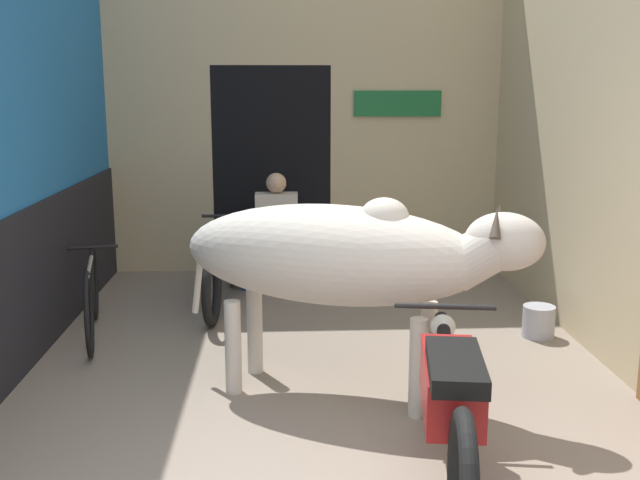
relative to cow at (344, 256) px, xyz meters
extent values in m
cube|color=#236BAD|center=(-2.34, 0.95, 1.11)|extent=(0.18, 5.03, 4.12)
cube|color=black|center=(-2.24, 0.95, -0.37)|extent=(0.03, 5.03, 1.15)
cube|color=#C6B289|center=(-1.70, 3.55, 0.17)|extent=(1.11, 0.18, 2.23)
cube|color=#C6B289|center=(1.05, 3.55, 0.17)|extent=(1.83, 0.18, 2.23)
cube|color=black|center=(-0.50, 3.91, 0.17)|extent=(1.28, 0.90, 2.23)
cube|color=#196633|center=(0.86, 3.44, 0.89)|extent=(0.94, 0.03, 0.27)
cube|color=#C6B289|center=(2.06, 0.95, 1.11)|extent=(0.18, 5.03, 4.12)
ellipsoid|color=beige|center=(-0.08, 0.03, 0.00)|extent=(2.11, 1.34, 0.65)
ellipsoid|color=beige|center=(0.24, -0.09, 0.27)|extent=(0.39, 0.37, 0.24)
cylinder|color=beige|center=(0.78, -0.29, 0.06)|extent=(0.51, 0.44, 0.43)
ellipsoid|color=beige|center=(0.94, -0.35, 0.16)|extent=(0.56, 0.45, 0.36)
cylinder|color=beige|center=(-0.97, 0.36, -0.20)|extent=(0.13, 0.08, 0.57)
cylinder|color=beige|center=(0.56, -0.01, -0.63)|extent=(0.11, 0.11, 0.63)
cylinder|color=beige|center=(0.43, -0.36, -0.63)|extent=(0.11, 0.11, 0.63)
cylinder|color=beige|center=(-0.60, 0.42, -0.63)|extent=(0.11, 0.11, 0.63)
cylinder|color=beige|center=(-0.73, 0.07, -0.63)|extent=(0.11, 0.11, 0.63)
cone|color=#473D33|center=(0.94, -0.22, 0.29)|extent=(0.12, 0.16, 0.20)
cone|color=#473D33|center=(0.85, -0.45, 0.29)|extent=(0.12, 0.16, 0.20)
torus|color=black|center=(0.56, -0.44, -0.60)|extent=(0.18, 0.69, 0.69)
cube|color=maroon|center=(0.46, -1.12, -0.42)|extent=(0.39, 0.79, 0.28)
cube|color=black|center=(0.43, -1.33, -0.24)|extent=(0.34, 0.64, 0.09)
cylinder|color=black|center=(0.54, -0.59, -0.17)|extent=(0.58, 0.11, 0.03)
sphere|color=silver|center=(0.55, -0.49, -0.32)|extent=(0.15, 0.15, 0.15)
torus|color=black|center=(-1.00, 1.51, -0.62)|extent=(0.13, 0.65, 0.65)
torus|color=black|center=(-0.90, 2.85, -0.62)|extent=(0.13, 0.65, 0.65)
cube|color=navy|center=(-0.95, 2.18, -0.45)|extent=(0.34, 0.75, 0.28)
cube|color=black|center=(-0.96, 1.98, -0.27)|extent=(0.30, 0.61, 0.09)
cylinder|color=black|center=(-0.91, 2.70, -0.20)|extent=(0.58, 0.08, 0.03)
sphere|color=silver|center=(-0.90, 2.79, -0.35)|extent=(0.15, 0.15, 0.15)
torus|color=black|center=(-1.86, 0.81, -0.61)|extent=(0.17, 0.66, 0.66)
torus|color=black|center=(-2.05, 1.77, -0.61)|extent=(0.17, 0.66, 0.66)
cylinder|color=#B7B2A8|center=(-1.95, 1.29, -0.35)|extent=(0.19, 0.79, 0.03)
cylinder|color=black|center=(-2.03, 1.68, -0.28)|extent=(0.44, 0.12, 0.03)
cube|color=#3D3842|center=(-0.45, 2.61, -0.74)|extent=(0.30, 0.14, 0.42)
cube|color=#3D3842|center=(-0.45, 2.70, -0.48)|extent=(0.30, 0.32, 0.11)
cube|color=beige|center=(-0.45, 2.77, -0.23)|extent=(0.42, 0.20, 0.50)
sphere|color=tan|center=(-0.45, 2.77, 0.12)|extent=(0.20, 0.20, 0.20)
cylinder|color=#2856B2|center=(-0.70, 2.70, -0.76)|extent=(0.25, 0.25, 0.38)
cylinder|color=#2856B2|center=(-0.70, 2.70, -0.55)|extent=(0.35, 0.35, 0.04)
cylinder|color=#A8A8B2|center=(1.69, 1.08, -0.82)|extent=(0.26, 0.26, 0.26)
camera|label=1|loc=(-0.39, -4.67, 1.08)|focal=42.00mm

